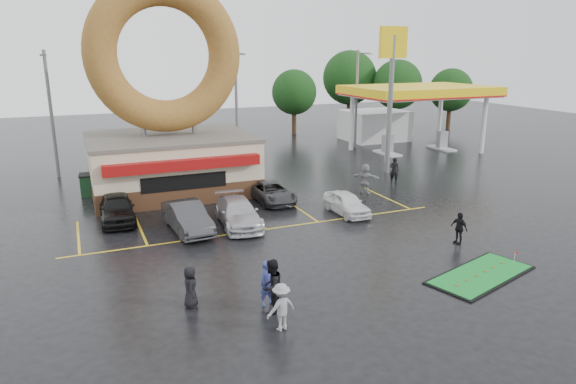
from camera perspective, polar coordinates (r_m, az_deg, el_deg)
name	(u,v)px	position (r m, az deg, el deg)	size (l,w,h in m)	color
ground	(292,252)	(23.68, 0.46, -6.71)	(120.00, 120.00, 0.00)	black
donut_shop	(169,123)	(33.89, -13.09, 7.48)	(10.20, 8.70, 13.50)	#472B19
gas_station	(399,108)	(50.38, 12.18, 9.14)	(12.30, 13.65, 5.90)	silver
shell_sign	(392,73)	(38.80, 11.45, 12.85)	(2.20, 0.36, 10.60)	slate
streetlight_left	(51,111)	(40.29, -24.84, 8.13)	(0.40, 2.21, 9.00)	slate
streetlight_mid	(237,103)	(43.17, -5.73, 9.85)	(0.40, 2.21, 9.00)	slate
streetlight_right	(357,97)	(48.94, 7.67, 10.45)	(0.40, 2.21, 9.00)	slate
tree_far_a	(397,85)	(61.08, 12.07, 11.60)	(5.60, 5.60, 8.00)	#332114
tree_far_b	(451,90)	(63.18, 17.64, 10.75)	(4.90, 4.90, 7.00)	#332114
tree_far_c	(350,78)	(62.31, 6.86, 12.49)	(6.30, 6.30, 9.00)	#332114
tree_far_d	(294,92)	(57.03, 0.69, 11.02)	(4.90, 4.90, 7.00)	#332114
car_black	(117,208)	(29.10, -18.48, -1.70)	(1.77, 4.39, 1.50)	black
car_dgrey	(187,217)	(26.61, -11.13, -2.77)	(1.58, 4.52, 1.49)	#313134
car_silver	(238,213)	(27.13, -5.57, -2.31)	(1.93, 4.76, 1.38)	#B5B5BA
car_grey	(271,192)	(31.25, -1.85, -0.02)	(2.00, 4.34, 1.21)	#323235
car_white	(347,203)	(29.12, 6.52, -1.23)	(1.47, 3.66, 1.25)	white
person_blue	(267,283)	(18.76, -2.30, -10.09)	(0.62, 0.41, 1.70)	navy
person_blackjkt	(272,286)	(18.21, -1.84, -10.43)	(0.96, 0.75, 1.97)	black
person_hoodie	(281,307)	(17.22, -0.76, -12.66)	(1.06, 0.61, 1.64)	gray
person_bystander	(190,287)	(18.97, -10.80, -10.32)	(0.76, 0.49, 1.55)	black
person_cameraman	(459,228)	(25.81, 18.46, -3.81)	(0.91, 0.38, 1.55)	black
person_walker_near	(365,178)	(33.42, 8.57, 1.50)	(1.81, 0.58, 1.95)	gray
person_walker_far	(394,170)	(36.32, 11.71, 2.37)	(0.67, 0.44, 1.83)	black
dumpster	(96,185)	(35.03, -20.58, 0.77)	(1.80, 1.20, 1.30)	#163B1F
putting_green	(481,275)	(22.77, 20.64, -8.60)	(5.42, 3.52, 0.63)	black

